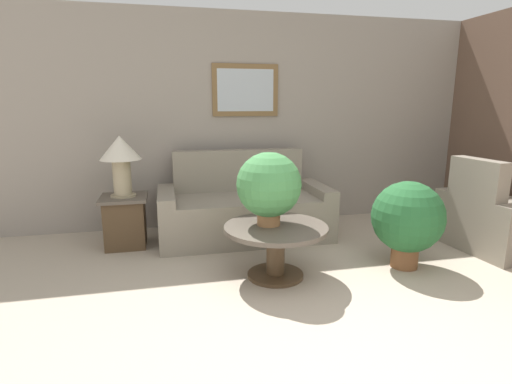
% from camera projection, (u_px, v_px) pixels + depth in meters
% --- Properties ---
extents(wall_back, '(7.61, 0.09, 2.60)m').
position_uv_depth(wall_back, '(257.00, 121.00, 5.04)').
color(wall_back, gray).
rests_on(wall_back, ground_plane).
extents(couch_main, '(1.93, 0.90, 0.98)m').
position_uv_depth(couch_main, '(244.00, 210.00, 4.62)').
color(couch_main, gray).
rests_on(couch_main, ground_plane).
extents(armchair, '(0.94, 1.03, 0.98)m').
position_uv_depth(armchair, '(496.00, 220.00, 4.23)').
color(armchair, gray).
rests_on(armchair, ground_plane).
extents(coffee_table, '(0.91, 0.91, 0.48)m').
position_uv_depth(coffee_table, '(276.00, 240.00, 3.52)').
color(coffee_table, '#4C3823').
rests_on(coffee_table, ground_plane).
extents(side_table, '(0.49, 0.49, 0.56)m').
position_uv_depth(side_table, '(125.00, 221.00, 4.31)').
color(side_table, '#4C3823').
rests_on(side_table, ground_plane).
extents(table_lamp, '(0.43, 0.43, 0.64)m').
position_uv_depth(table_lamp, '(120.00, 155.00, 4.15)').
color(table_lamp, tan).
rests_on(table_lamp, side_table).
extents(potted_plant_on_table, '(0.57, 0.57, 0.64)m').
position_uv_depth(potted_plant_on_table, '(269.00, 186.00, 3.45)').
color(potted_plant_on_table, '#9E6B42').
rests_on(potted_plant_on_table, coffee_table).
extents(potted_plant_floor, '(0.66, 0.66, 0.83)m').
position_uv_depth(potted_plant_floor, '(408.00, 219.00, 3.71)').
color(potted_plant_floor, brown).
rests_on(potted_plant_floor, ground_plane).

